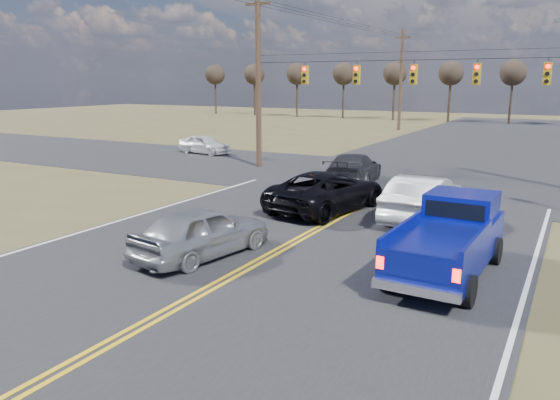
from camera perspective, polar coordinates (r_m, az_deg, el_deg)
The scene contains 12 objects.
ground at distance 13.14m, azimuth -9.14°, elevation -10.17°, with size 160.00×160.00×0.00m, color brown.
road_main at distance 21.51m, azimuth 7.41°, elevation -1.18°, with size 14.00×120.00×0.02m, color #28282B.
road_cross at distance 28.96m, azimuth 13.25°, elevation 2.09°, with size 120.00×12.00×0.02m, color #28282B.
signal_gantry at distance 28.19m, azimuth 14.65°, elevation 12.10°, with size 19.60×4.83×10.00m.
utility_poles at distance 27.56m, azimuth 13.22°, elevation 12.52°, with size 19.60×58.32×10.00m.
treeline at distance 37.25m, azimuth 17.57°, elevation 12.89°, with size 87.00×117.80×7.40m.
pickup_truck at distance 14.88m, azimuth 17.24°, elevation -3.94°, with size 2.26×5.37×1.99m.
silver_suv at distance 15.89m, azimuth -8.16°, elevation -3.26°, with size 1.78×4.44×1.51m, color gray.
black_suv at distance 21.41m, azimuth 4.92°, elevation 0.95°, with size 2.59×5.61×1.56m, color black.
white_car_queue at distance 20.51m, azimuth 14.70°, elevation 0.21°, with size 1.75×5.01×1.65m, color #BCBCBC.
dgrey_car_queue at distance 27.14m, azimuth 7.65°, elevation 3.26°, with size 2.12×5.21×1.51m, color #2E2E33.
cross_car_west at distance 38.48m, azimuth -7.91°, elevation 5.79°, with size 3.94×1.58×1.34m, color white.
Camera 1 is at (7.58, -9.50, 5.00)m, focal length 35.00 mm.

